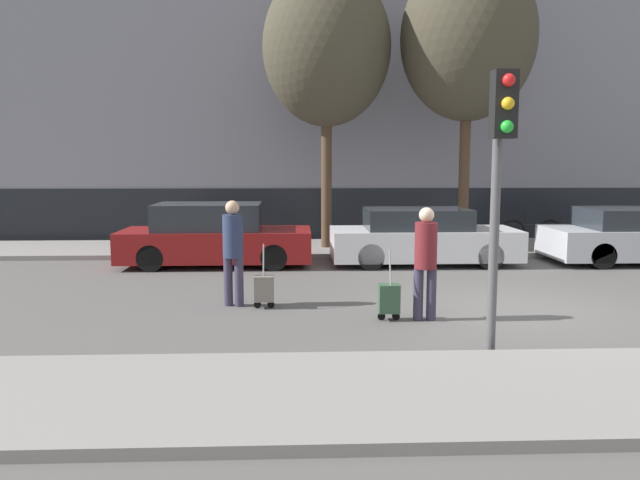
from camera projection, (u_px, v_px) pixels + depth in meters
The scene contains 13 objects.
ground_plane at pixel (516, 310), 10.24m from camera, with size 80.00×80.00×0.00m, color #565451.
sidewalk_far at pixel (427, 247), 17.17m from camera, with size 28.00×3.00×0.12m.
building_facade at pixel (405, 71), 20.40m from camera, with size 28.00×3.52×10.75m.
parked_car_0 at pixel (214, 237), 14.53m from camera, with size 4.39×1.76×1.45m.
parked_car_1 at pixel (422, 238), 14.71m from camera, with size 4.36×1.74×1.32m.
pedestrian_left at pixel (233, 246), 10.42m from camera, with size 0.34×0.34×1.79m.
trolley_left at pixel (264, 289), 10.34m from camera, with size 0.34×0.29×1.08m.
pedestrian_right at pixel (426, 257), 9.48m from camera, with size 0.35×0.34×1.74m.
trolley_right at pixel (389, 299), 9.56m from camera, with size 0.34×0.29×1.10m.
traffic_light at pixel (500, 155), 7.54m from camera, with size 0.28×0.47×3.50m.
parked_bicycle at pixel (531, 232), 17.10m from camera, with size 1.77×0.06×0.96m.
bare_tree_near_crossing at pixel (327, 48), 16.22m from camera, with size 3.35×3.35×7.30m.
bare_tree_down_street at pixel (468, 38), 16.05m from camera, with size 3.48×3.48×7.60m.
Camera 1 is at (-3.65, -9.87, 2.45)m, focal length 35.00 mm.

